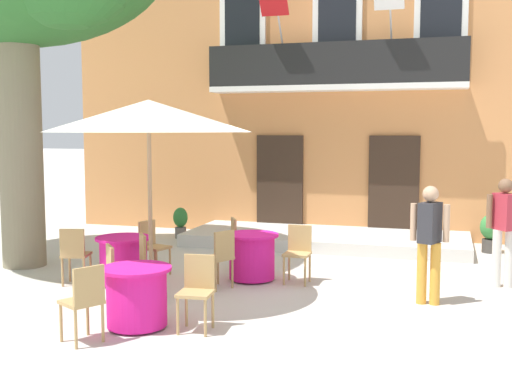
{
  "coord_description": "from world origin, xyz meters",
  "views": [
    {
      "loc": [
        3.27,
        -9.13,
        2.44
      ],
      "look_at": [
        -0.05,
        1.77,
        1.3
      ],
      "focal_mm": 44.14,
      "sensor_mm": 36.0,
      "label": 1
    }
  ],
  "objects_px": {
    "cafe_chair_middle_2": "(197,287)",
    "cafe_table_front": "(252,256)",
    "cafe_table_near_tree": "(124,260)",
    "pedestrian_mid_plaza": "(504,226)",
    "cafe_chair_middle_1": "(85,298)",
    "pedestrian_near_entrance": "(429,238)",
    "ground_planter_left": "(180,221)",
    "cafe_chair_near_tree_1": "(136,260)",
    "cafe_chair_front_2": "(298,250)",
    "cafe_umbrella": "(149,117)",
    "ground_planter_right": "(491,231)",
    "cafe_chair_front_0": "(240,240)",
    "cafe_chair_front_1": "(220,255)",
    "cafe_chair_near_tree_2": "(152,244)",
    "cafe_chair_middle_0": "(118,273)",
    "cafe_table_middle": "(137,296)",
    "cafe_chair_near_tree_0": "(75,252)"
  },
  "relations": [
    {
      "from": "cafe_chair_near_tree_0",
      "to": "cafe_table_middle",
      "type": "bearing_deg",
      "value": -40.14
    },
    {
      "from": "cafe_chair_front_1",
      "to": "cafe_chair_front_2",
      "type": "bearing_deg",
      "value": 36.21
    },
    {
      "from": "cafe_table_near_tree",
      "to": "cafe_chair_middle_2",
      "type": "bearing_deg",
      "value": -41.61
    },
    {
      "from": "pedestrian_near_entrance",
      "to": "ground_planter_left",
      "type": "bearing_deg",
      "value": 144.39
    },
    {
      "from": "cafe_chair_near_tree_2",
      "to": "ground_planter_left",
      "type": "distance_m",
      "value": 3.58
    },
    {
      "from": "cafe_umbrella",
      "to": "pedestrian_mid_plaza",
      "type": "bearing_deg",
      "value": 24.45
    },
    {
      "from": "pedestrian_near_entrance",
      "to": "cafe_chair_front_1",
      "type": "bearing_deg",
      "value": -178.79
    },
    {
      "from": "cafe_chair_middle_0",
      "to": "pedestrian_near_entrance",
      "type": "relative_size",
      "value": 0.55
    },
    {
      "from": "cafe_chair_near_tree_2",
      "to": "cafe_umbrella",
      "type": "bearing_deg",
      "value": -64.05
    },
    {
      "from": "cafe_chair_middle_2",
      "to": "cafe_chair_front_0",
      "type": "distance_m",
      "value": 3.29
    },
    {
      "from": "cafe_chair_near_tree_1",
      "to": "cafe_table_near_tree",
      "type": "bearing_deg",
      "value": 132.53
    },
    {
      "from": "cafe_chair_middle_1",
      "to": "cafe_chair_near_tree_1",
      "type": "bearing_deg",
      "value": 101.77
    },
    {
      "from": "cafe_table_front",
      "to": "pedestrian_mid_plaza",
      "type": "bearing_deg",
      "value": 10.08
    },
    {
      "from": "cafe_chair_middle_2",
      "to": "pedestrian_near_entrance",
      "type": "distance_m",
      "value": 3.35
    },
    {
      "from": "cafe_chair_middle_0",
      "to": "cafe_table_front",
      "type": "relative_size",
      "value": 1.05
    },
    {
      "from": "cafe_table_front",
      "to": "ground_planter_right",
      "type": "relative_size",
      "value": 1.13
    },
    {
      "from": "cafe_table_near_tree",
      "to": "cafe_chair_near_tree_1",
      "type": "distance_m",
      "value": 0.77
    },
    {
      "from": "cafe_chair_middle_1",
      "to": "cafe_table_middle",
      "type": "bearing_deg",
      "value": 67.36
    },
    {
      "from": "cafe_chair_front_0",
      "to": "cafe_chair_front_2",
      "type": "distance_m",
      "value": 1.29
    },
    {
      "from": "cafe_chair_middle_2",
      "to": "ground_planter_right",
      "type": "height_order",
      "value": "cafe_chair_middle_2"
    },
    {
      "from": "cafe_chair_front_2",
      "to": "cafe_table_middle",
      "type": "bearing_deg",
      "value": -115.75
    },
    {
      "from": "ground_planter_left",
      "to": "cafe_umbrella",
      "type": "bearing_deg",
      "value": -70.86
    },
    {
      "from": "cafe_table_near_tree",
      "to": "ground_planter_right",
      "type": "relative_size",
      "value": 1.13
    },
    {
      "from": "cafe_chair_near_tree_0",
      "to": "cafe_umbrella",
      "type": "bearing_deg",
      "value": -14.63
    },
    {
      "from": "cafe_chair_near_tree_1",
      "to": "cafe_chair_near_tree_2",
      "type": "xyz_separation_m",
      "value": [
        -0.38,
        1.3,
        0.0
      ]
    },
    {
      "from": "cafe_chair_middle_0",
      "to": "cafe_chair_front_1",
      "type": "xyz_separation_m",
      "value": [
        0.87,
        1.55,
        0.0
      ]
    },
    {
      "from": "cafe_chair_near_tree_1",
      "to": "cafe_chair_near_tree_0",
      "type": "bearing_deg",
      "value": 166.62
    },
    {
      "from": "cafe_chair_middle_2",
      "to": "cafe_umbrella",
      "type": "height_order",
      "value": "cafe_umbrella"
    },
    {
      "from": "cafe_chair_middle_0",
      "to": "cafe_chair_front_1",
      "type": "distance_m",
      "value": 1.78
    },
    {
      "from": "cafe_table_front",
      "to": "ground_planter_right",
      "type": "distance_m",
      "value": 5.24
    },
    {
      "from": "cafe_umbrella",
      "to": "ground_planter_left",
      "type": "height_order",
      "value": "cafe_umbrella"
    },
    {
      "from": "cafe_chair_middle_1",
      "to": "pedestrian_mid_plaza",
      "type": "bearing_deg",
      "value": 41.07
    },
    {
      "from": "cafe_umbrella",
      "to": "pedestrian_near_entrance",
      "type": "bearing_deg",
      "value": 13.39
    },
    {
      "from": "cafe_table_front",
      "to": "cafe_chair_front_2",
      "type": "xyz_separation_m",
      "value": [
        0.75,
        0.07,
        0.14
      ]
    },
    {
      "from": "pedestrian_mid_plaza",
      "to": "cafe_chair_middle_1",
      "type": "bearing_deg",
      "value": -138.93
    },
    {
      "from": "ground_planter_right",
      "to": "cafe_chair_front_1",
      "type": "bearing_deg",
      "value": -134.23
    },
    {
      "from": "cafe_chair_near_tree_1",
      "to": "cafe_chair_front_2",
      "type": "bearing_deg",
      "value": 35.8
    },
    {
      "from": "cafe_umbrella",
      "to": "cafe_table_middle",
      "type": "bearing_deg",
      "value": -71.38
    },
    {
      "from": "cafe_chair_near_tree_0",
      "to": "cafe_chair_middle_2",
      "type": "xyz_separation_m",
      "value": [
        2.67,
        -1.48,
        0.0
      ]
    },
    {
      "from": "cafe_umbrella",
      "to": "cafe_chair_middle_2",
      "type": "bearing_deg",
      "value": -43.15
    },
    {
      "from": "cafe_table_middle",
      "to": "pedestrian_near_entrance",
      "type": "bearing_deg",
      "value": 32.19
    },
    {
      "from": "ground_planter_left",
      "to": "pedestrian_near_entrance",
      "type": "distance_m",
      "value": 6.78
    },
    {
      "from": "cafe_chair_near_tree_1",
      "to": "cafe_table_middle",
      "type": "distance_m",
      "value": 1.52
    },
    {
      "from": "cafe_chair_near_tree_1",
      "to": "cafe_umbrella",
      "type": "bearing_deg",
      "value": -19.52
    },
    {
      "from": "cafe_chair_middle_0",
      "to": "cafe_table_front",
      "type": "xyz_separation_m",
      "value": [
        1.16,
        2.24,
        -0.14
      ]
    },
    {
      "from": "ground_planter_left",
      "to": "ground_planter_right",
      "type": "bearing_deg",
      "value": 2.25
    },
    {
      "from": "cafe_chair_middle_2",
      "to": "cafe_table_front",
      "type": "relative_size",
      "value": 1.05
    },
    {
      "from": "cafe_table_near_tree",
      "to": "pedestrian_mid_plaza",
      "type": "xyz_separation_m",
      "value": [
        5.69,
        1.56,
        0.56
      ]
    },
    {
      "from": "cafe_table_front",
      "to": "cafe_chair_front_1",
      "type": "bearing_deg",
      "value": -113.14
    },
    {
      "from": "cafe_chair_front_1",
      "to": "pedestrian_near_entrance",
      "type": "height_order",
      "value": "pedestrian_near_entrance"
    }
  ]
}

